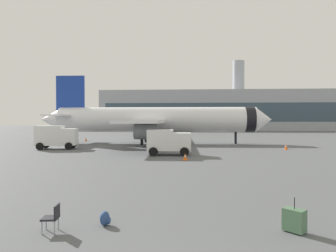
# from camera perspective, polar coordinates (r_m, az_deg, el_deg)

# --- Properties ---
(airplane_at_gate) EXTENTS (35.65, 32.07, 10.50)m
(airplane_at_gate) POSITION_cam_1_polar(r_m,az_deg,el_deg) (45.67, -2.44, 1.19)
(airplane_at_gate) COLOR white
(airplane_at_gate) RESTS_ON ground
(service_truck) EXTENTS (5.10, 3.19, 2.90)m
(service_truck) POSITION_cam_1_polar(r_m,az_deg,el_deg) (39.33, -20.65, -1.83)
(service_truck) COLOR white
(service_truck) RESTS_ON ground
(cargo_van) EXTENTS (4.49, 2.50, 2.60)m
(cargo_van) POSITION_cam_1_polar(r_m,az_deg,el_deg) (30.36, 0.06, -2.89)
(cargo_van) COLOR white
(cargo_van) RESTS_ON ground
(safety_cone_near) EXTENTS (0.44, 0.44, 0.62)m
(safety_cone_near) POSITION_cam_1_polar(r_m,az_deg,el_deg) (26.70, 3.32, -5.90)
(safety_cone_near) COLOR #F2590C
(safety_cone_near) RESTS_ON ground
(safety_cone_mid) EXTENTS (0.44, 0.44, 0.68)m
(safety_cone_mid) POSITION_cam_1_polar(r_m,az_deg,el_deg) (39.06, 21.71, -3.72)
(safety_cone_mid) COLOR #F2590C
(safety_cone_mid) RESTS_ON ground
(safety_cone_far) EXTENTS (0.44, 0.44, 0.69)m
(safety_cone_far) POSITION_cam_1_polar(r_m,az_deg,el_deg) (53.07, -15.48, -2.45)
(safety_cone_far) COLOR #F2590C
(safety_cone_far) RESTS_ON ground
(rolling_suitcase) EXTENTS (0.74, 0.73, 1.10)m
(rolling_suitcase) POSITION_cam_1_polar(r_m,az_deg,el_deg) (10.58, 23.07, -16.24)
(rolling_suitcase) COLOR #476B4C
(rolling_suitcase) RESTS_ON ground
(traveller_backpack) EXTENTS (0.36, 0.40, 0.48)m
(traveller_backpack) POSITION_cam_1_polar(r_m,az_deg,el_deg) (10.63, -11.96, -16.99)
(traveller_backpack) COLOR navy
(traveller_backpack) RESTS_ON ground
(gate_chair) EXTENTS (0.53, 0.53, 0.86)m
(gate_chair) POSITION_cam_1_polar(r_m,az_deg,el_deg) (10.45, -21.24, -15.84)
(gate_chair) COLOR black
(gate_chair) RESTS_ON ground
(terminal_building) EXTENTS (96.20, 24.00, 26.45)m
(terminal_building) POSITION_cam_1_polar(r_m,az_deg,el_deg) (117.12, 11.91, 2.85)
(terminal_building) COLOR #9EA3AD
(terminal_building) RESTS_ON ground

